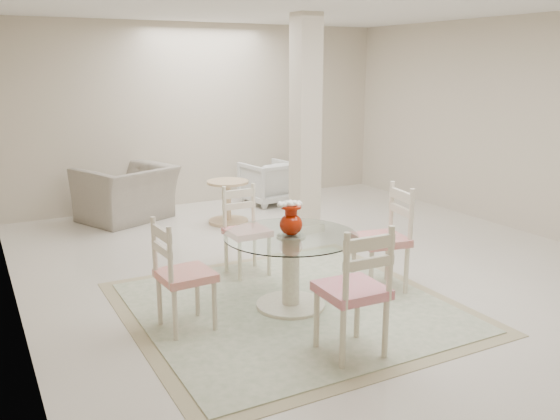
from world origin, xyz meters
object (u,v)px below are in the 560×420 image
dining_chair_east (388,230)px  dining_chair_west (177,267)px  red_vase (291,219)px  dining_chair_south (357,282)px  dining_chair_north (244,224)px  dining_table (291,271)px  recliner_taupe (127,194)px  side_table (228,204)px  armchair_white (268,182)px  column (305,126)px

dining_chair_east → dining_chair_west: bearing=-82.1°
red_vase → dining_chair_south: size_ratio=0.27×
dining_chair_north → dining_table: bearing=-92.4°
dining_chair_east → dining_chair_west: 2.04m
dining_chair_east → recliner_taupe: (-1.53, 3.76, -0.21)m
dining_chair_west → side_table: 3.36m
dining_chair_north → recliner_taupe: 2.76m
red_vase → dining_chair_east: dining_chair_east is taller
dining_chair_east → dining_chair_south: dining_chair_south is taller
red_vase → armchair_white: red_vase is taller
dining_chair_south → dining_chair_east: bearing=-135.2°
dining_table → recliner_taupe: bearing=97.7°
dining_chair_south → recliner_taupe: dining_chair_south is taller
red_vase → side_table: bearing=77.3°
dining_chair_north → dining_chair_south: dining_chair_south is taller
dining_chair_south → side_table: dining_chair_south is taller
dining_chair_east → dining_chair_south: (-1.05, -0.99, 0.00)m
dining_chair_north → armchair_white: (1.65, 2.70, -0.20)m
dining_table → side_table: size_ratio=2.00×
dining_chair_west → dining_chair_south: bearing=-140.2°
dining_table → red_vase: red_vase is taller
red_vase → dining_table: bearing=-95.7°
armchair_white → side_table: size_ratio=1.24×
column → recliner_taupe: (-1.87, 1.64, -0.98)m
recliner_taupe → side_table: recliner_taupe is taller
armchair_white → side_table: (-1.01, -0.79, -0.06)m
column → recliner_taupe: size_ratio=2.35×
dining_chair_north → side_table: 2.02m
red_vase → side_table: (0.66, 2.92, -0.55)m
side_table → dining_chair_south: bearing=-99.9°
side_table → armchair_white: bearing=38.1°
column → dining_table: column is taller
red_vase → dining_chair_east: 1.05m
column → red_vase: 2.55m
column → dining_chair_north: bearing=-141.4°
dining_chair_east → column: bearing=-179.7°
red_vase → dining_chair_east: size_ratio=0.27×
red_vase → armchair_white: (1.67, 3.71, -0.49)m
column → dining_chair_south: 3.49m
red_vase → side_table: red_vase is taller
column → side_table: 1.54m
column → armchair_white: size_ratio=3.75×
armchair_white → dining_chair_north: bearing=50.8°
column → dining_chair_west: bearing=-139.1°
dining_chair_south → dining_table: bearing=-89.9°
dining_chair_west → column: bearing=-52.7°
red_vase → dining_chair_west: 1.05m
dining_chair_west → side_table: size_ratio=1.76×
dining_chair_north → column: bearing=37.6°
side_table → dining_chair_west: bearing=-120.0°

